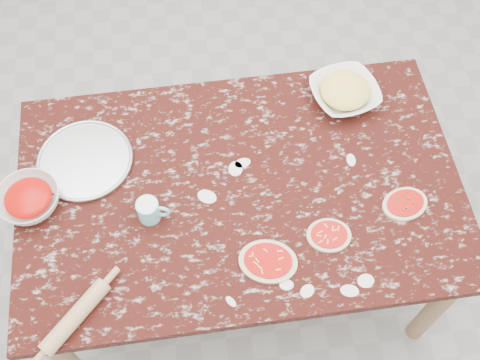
% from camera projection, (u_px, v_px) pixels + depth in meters
% --- Properties ---
extents(ground, '(4.00, 4.00, 0.00)m').
position_uv_depth(ground, '(240.00, 265.00, 2.76)').
color(ground, gray).
extents(worktable, '(1.60, 1.00, 0.75)m').
position_uv_depth(worktable, '(240.00, 198.00, 2.19)').
color(worktable, black).
rests_on(worktable, ground).
extents(pizza_tray, '(0.36, 0.36, 0.01)m').
position_uv_depth(pizza_tray, '(85.00, 161.00, 2.16)').
color(pizza_tray, '#B2B2B7').
rests_on(pizza_tray, worktable).
extents(sauce_bowl, '(0.29, 0.29, 0.07)m').
position_uv_depth(sauce_bowl, '(29.00, 200.00, 2.05)').
color(sauce_bowl, white).
rests_on(sauce_bowl, worktable).
extents(cheese_bowl, '(0.31, 0.31, 0.06)m').
position_uv_depth(cheese_bowl, '(344.00, 93.00, 2.29)').
color(cheese_bowl, white).
rests_on(cheese_bowl, worktable).
extents(flour_mug, '(0.11, 0.08, 0.09)m').
position_uv_depth(flour_mug, '(149.00, 210.00, 2.01)').
color(flour_mug, '#75D9E1').
rests_on(flour_mug, worktable).
extents(pizza_left, '(0.23, 0.21, 0.02)m').
position_uv_depth(pizza_left, '(268.00, 261.00, 1.96)').
color(pizza_left, beige).
rests_on(pizza_left, worktable).
extents(pizza_mid, '(0.17, 0.14, 0.02)m').
position_uv_depth(pizza_mid, '(329.00, 235.00, 2.01)').
color(pizza_mid, beige).
rests_on(pizza_mid, worktable).
extents(pizza_right, '(0.19, 0.16, 0.02)m').
position_uv_depth(pizza_right, '(405.00, 204.00, 2.07)').
color(pizza_right, beige).
rests_on(pizza_right, worktable).
extents(rolling_pin, '(0.23, 0.23, 0.05)m').
position_uv_depth(rolling_pin, '(75.00, 317.00, 1.85)').
color(rolling_pin, tan).
rests_on(rolling_pin, worktable).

